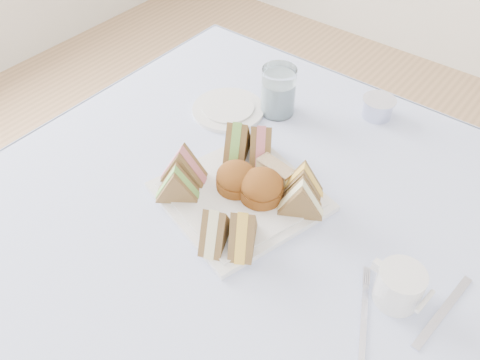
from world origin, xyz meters
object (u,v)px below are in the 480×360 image
Objects in this scene: serving_plate at (240,197)px; creamer_jug at (399,286)px; table at (246,319)px; water_glass at (278,91)px.

creamer_jug is at bearing 13.08° from serving_plate.
table is 0.38m from serving_plate.
creamer_jug is (0.43, -0.28, -0.02)m from water_glass.
serving_plate is at bearing 149.00° from table.
table is at bearing -173.75° from creamer_jug.
serving_plate is 2.37× the size of water_glass.
water_glass reaches higher than serving_plate.
serving_plate is 3.60× the size of creamer_jug.
water_glass is (-0.13, 0.29, 0.43)m from table.
table is at bearing -64.76° from water_glass.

